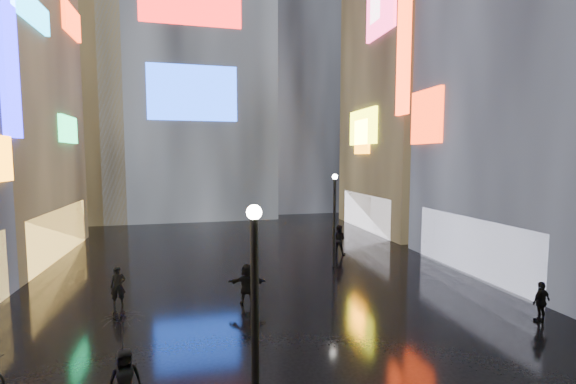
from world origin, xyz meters
name	(u,v)px	position (x,y,z in m)	size (l,w,h in m)	color
ground	(253,272)	(0.00, 20.00, 0.00)	(140.00, 140.00, 0.00)	black
building_right_far	(421,65)	(15.98, 30.00, 13.98)	(10.28, 12.00, 28.00)	black
tower_main	(191,18)	(-3.00, 43.97, 21.01)	(16.00, 14.20, 42.00)	black
tower_flank_right	(295,67)	(9.00, 46.00, 17.00)	(12.00, 12.00, 34.00)	black
tower_flank_left	(77,87)	(-14.00, 42.00, 13.00)	(10.00, 10.00, 26.00)	black
lamp_near	(255,318)	(-1.79, 7.34, 2.94)	(0.30, 0.30, 5.20)	black
lamp_far	(334,215)	(4.59, 20.06, 2.94)	(0.30, 0.30, 5.20)	black
pedestrian_3	(541,302)	(9.54, 11.36, 0.76)	(0.89, 0.37, 1.52)	black
pedestrian_4	(125,380)	(-4.63, 9.54, 0.77)	(0.75, 0.49, 1.54)	black
pedestrian_5	(247,284)	(-0.89, 15.62, 0.85)	(1.58, 0.50, 1.71)	black
pedestrian_6	(118,286)	(-6.08, 16.68, 0.82)	(0.60, 0.39, 1.64)	black
pedestrian_7	(339,240)	(5.84, 22.62, 0.93)	(0.90, 0.70, 1.86)	black
umbrella_2	(123,331)	(-4.63, 9.54, 2.00)	(0.99, 1.01, 0.91)	black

